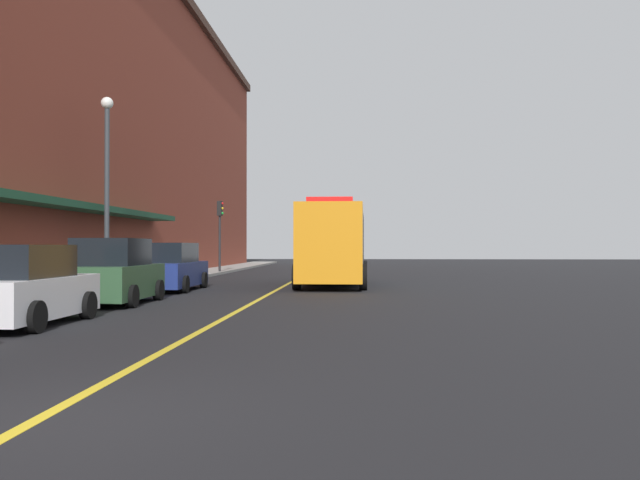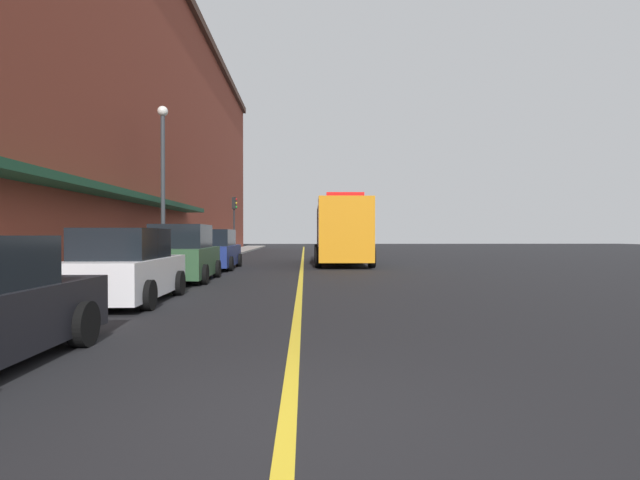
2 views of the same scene
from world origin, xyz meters
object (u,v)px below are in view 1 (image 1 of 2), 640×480
object	(u,v)px
parked_car_2	(114,274)
utility_truck	(334,246)
parking_meter_1	(59,268)
parked_car_1	(22,288)
street_lamp_left	(107,171)
parked_car_3	(171,268)
parking_meter_0	(102,265)
traffic_light_near	(220,222)

from	to	relation	value
parked_car_2	utility_truck	xyz separation A→B (m)	(6.08, 9.61, 0.82)
utility_truck	parking_meter_1	world-z (taller)	utility_truck
parked_car_1	utility_truck	distance (m)	16.12
utility_truck	street_lamp_left	bearing A→B (deg)	-56.79
parked_car_3	parking_meter_0	xyz separation A→B (m)	(-1.38, -3.33, 0.22)
parked_car_3	parking_meter_0	size ratio (longest dim) A/B	3.70
street_lamp_left	utility_truck	bearing A→B (deg)	32.34
parked_car_1	parking_meter_1	xyz separation A→B (m)	(-1.36, 4.66, 0.26)
parked_car_2	parked_car_3	world-z (taller)	parked_car_2
parked_car_1	parked_car_2	bearing A→B (deg)	-0.67
parked_car_1	traffic_light_near	xyz separation A→B (m)	(-1.29, 26.35, 2.36)
parked_car_2	utility_truck	world-z (taller)	utility_truck
parked_car_1	traffic_light_near	bearing A→B (deg)	2.25
parked_car_2	parked_car_3	distance (m)	5.89
utility_truck	parking_meter_1	xyz separation A→B (m)	(-7.44, -10.24, -0.64)
parked_car_1	parked_car_2	size ratio (longest dim) A/B	0.99
parked_car_2	parking_meter_0	distance (m)	2.91
parked_car_3	utility_truck	distance (m)	7.16
parking_meter_1	street_lamp_left	size ratio (longest dim) A/B	0.19
parked_car_1	parking_meter_1	distance (m)	4.86
parking_meter_1	parking_meter_0	bearing A→B (deg)	90.00
parked_car_2	utility_truck	size ratio (longest dim) A/B	0.46
parking_meter_0	parked_car_1	bearing A→B (deg)	-80.20
parking_meter_0	parking_meter_1	bearing A→B (deg)	-90.00
parked_car_1	parked_car_3	bearing A→B (deg)	-0.69
street_lamp_left	traffic_light_near	distance (m)	16.60
parked_car_1	utility_truck	size ratio (longest dim) A/B	0.45
utility_truck	parking_meter_1	bearing A→B (deg)	-35.13
parking_meter_0	traffic_light_near	distance (m)	18.62
parking_meter_1	utility_truck	bearing A→B (deg)	53.99
parked_car_3	parking_meter_1	bearing A→B (deg)	167.38
utility_truck	parking_meter_1	distance (m)	12.67
parking_meter_0	parking_meter_1	xyz separation A→B (m)	(0.00, -3.19, 0.00)
traffic_light_near	street_lamp_left	bearing A→B (deg)	-92.29
street_lamp_left	parking_meter_1	bearing A→B (deg)	-83.35
parking_meter_1	street_lamp_left	xyz separation A→B (m)	(-0.60, 5.15, 3.34)
parked_car_2	parking_meter_1	size ratio (longest dim) A/B	3.15
parking_meter_0	parking_meter_1	distance (m)	3.19
parking_meter_0	street_lamp_left	size ratio (longest dim) A/B	0.19
utility_truck	street_lamp_left	size ratio (longest dim) A/B	1.31
utility_truck	parked_car_2	bearing A→B (deg)	-31.42
parked_car_3	traffic_light_near	size ratio (longest dim) A/B	1.14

